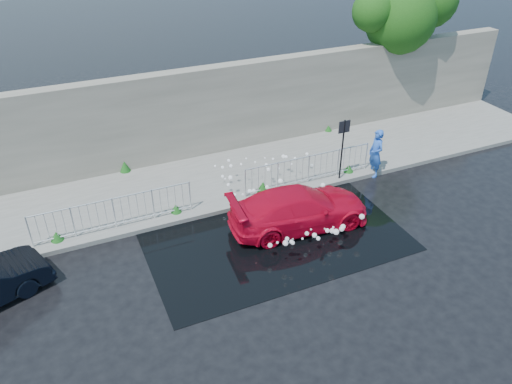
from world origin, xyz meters
The scene contains 13 objects.
ground centered at (0.00, 0.00, 0.00)m, with size 90.00×90.00×0.00m, color black.
pavement centered at (0.00, 5.00, 0.07)m, with size 30.00×4.00×0.15m, color slate.
curb centered at (0.00, 3.00, 0.08)m, with size 30.00×0.25×0.16m, color slate.
retaining_wall centered at (0.00, 7.20, 1.90)m, with size 30.00×0.60×3.50m, color #6A6659.
puddle centered at (0.50, 1.00, 0.01)m, with size 8.00×5.00×0.01m, color black.
sign_post centered at (4.20, 3.10, 1.72)m, with size 0.45×0.06×2.50m.
tree centered at (9.77, 7.41, 4.78)m, with size 5.05×3.11×6.39m.
railing_left centered at (-4.00, 3.35, 0.74)m, with size 5.05×0.05×1.10m.
railing_right centered at (3.00, 3.35, 0.74)m, with size 5.05×0.05×1.10m.
weeds centered at (-0.39, 4.55, 0.32)m, with size 12.17×3.93×0.42m.
water_spray centered at (1.43, 1.72, 0.65)m, with size 3.62×5.52×1.00m.
red_car centered at (1.49, 1.24, 0.66)m, with size 1.86×4.57×1.33m, color red.
person centered at (5.66, 3.00, 0.94)m, with size 0.68×0.45×1.87m, color blue.
Camera 1 is at (-5.17, -10.35, 9.58)m, focal length 35.00 mm.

